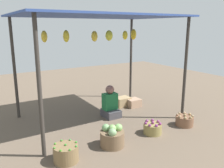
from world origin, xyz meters
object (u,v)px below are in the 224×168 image
object	(u,v)px
basket_green_chilies	(66,153)
wooden_crate_stacked_rear	(133,103)
vendor_person	(110,105)
basket_purple_onions	(153,128)
basket_potatoes	(184,120)
basket_cabbages	(112,137)
wooden_crate_near_vendor	(123,102)

from	to	relation	value
basket_green_chilies	wooden_crate_stacked_rear	bearing A→B (deg)	32.44
vendor_person	basket_green_chilies	xyz separation A→B (m)	(-1.66, -1.34, -0.16)
basket_purple_onions	basket_potatoes	xyz separation A→B (m)	(0.88, -0.06, 0.00)
basket_cabbages	vendor_person	bearing A→B (deg)	60.04
basket_cabbages	basket_purple_onions	world-z (taller)	basket_cabbages
wooden_crate_near_vendor	vendor_person	bearing A→B (deg)	-144.41
basket_cabbages	wooden_crate_stacked_rear	size ratio (longest dim) A/B	1.25
basket_purple_onions	vendor_person	bearing A→B (deg)	100.30
basket_potatoes	wooden_crate_stacked_rear	xyz separation A→B (m)	(-0.18, 1.65, -0.01)
basket_green_chilies	vendor_person	bearing A→B (deg)	38.85
basket_cabbages	basket_potatoes	bearing A→B (deg)	-1.35
basket_cabbages	wooden_crate_near_vendor	world-z (taller)	basket_cabbages
basket_cabbages	wooden_crate_stacked_rear	distance (m)	2.33
basket_green_chilies	basket_potatoes	size ratio (longest dim) A/B	1.06
basket_green_chilies	wooden_crate_near_vendor	size ratio (longest dim) A/B	1.01
basket_green_chilies	basket_cabbages	xyz separation A→B (m)	(0.91, 0.04, 0.04)
basket_purple_onions	wooden_crate_near_vendor	bearing A→B (deg)	75.40
basket_cabbages	basket_purple_onions	size ratio (longest dim) A/B	1.20
basket_purple_onions	wooden_crate_stacked_rear	world-z (taller)	basket_purple_onions
vendor_person	basket_green_chilies	size ratio (longest dim) A/B	1.89
vendor_person	wooden_crate_near_vendor	bearing A→B (deg)	35.59
basket_potatoes	wooden_crate_stacked_rear	bearing A→B (deg)	96.32
basket_cabbages	basket_purple_onions	distance (m)	0.99
wooden_crate_near_vendor	wooden_crate_stacked_rear	size ratio (longest dim) A/B	1.13
basket_green_chilies	wooden_crate_stacked_rear	xyz separation A→B (m)	(2.60, 1.65, -0.03)
wooden_crate_stacked_rear	basket_potatoes	bearing A→B (deg)	-83.68
vendor_person	basket_potatoes	size ratio (longest dim) A/B	2.00
basket_green_chilies	basket_purple_onions	world-z (taller)	basket_green_chilies
vendor_person	basket_cabbages	xyz separation A→B (m)	(-0.75, -1.30, -0.12)
basket_purple_onions	wooden_crate_stacked_rear	bearing A→B (deg)	66.41
basket_green_chilies	basket_purple_onions	size ratio (longest dim) A/B	1.10
basket_green_chilies	basket_cabbages	world-z (taller)	basket_cabbages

